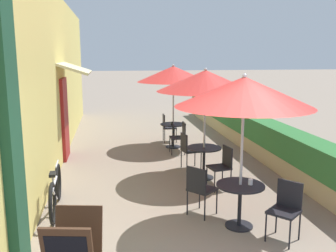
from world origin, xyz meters
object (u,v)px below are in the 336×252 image
(patio_umbrella_mid, at_px, (205,81))
(cafe_chair_far_left, at_px, (180,135))
(cafe_chair_mid_right, at_px, (188,148))
(patio_table_far, at_px, (173,131))
(coffee_cup_near, at_px, (250,182))
(coffee_cup_far, at_px, (172,123))
(cafe_chair_near_left, at_px, (200,187))
(patio_umbrella_near, at_px, (244,92))
(patio_umbrella_far, at_px, (173,74))
(patio_table_near, at_px, (240,197))
(bicycle_leaning, at_px, (55,191))
(cafe_chair_mid_left, at_px, (222,164))
(cafe_chair_far_right, at_px, (167,126))
(cafe_chair_near_right, at_px, (286,206))
(patio_table_mid, at_px, (204,156))

(patio_umbrella_mid, relative_size, cafe_chair_far_left, 2.78)
(cafe_chair_mid_right, distance_m, patio_table_far, 2.17)
(coffee_cup_near, bearing_deg, coffee_cup_far, 94.09)
(cafe_chair_near_left, relative_size, coffee_cup_far, 9.67)
(patio_umbrella_near, distance_m, patio_umbrella_far, 5.27)
(patio_table_near, distance_m, patio_umbrella_mid, 2.91)
(patio_umbrella_far, distance_m, cafe_chair_far_left, 1.78)
(cafe_chair_mid_right, height_order, patio_umbrella_far, patio_umbrella_far)
(patio_umbrella_far, relative_size, bicycle_leaning, 1.37)
(cafe_chair_far_left, bearing_deg, coffee_cup_far, 13.03)
(cafe_chair_mid_left, distance_m, bicycle_leaning, 3.26)
(cafe_chair_far_right, height_order, coffee_cup_far, cafe_chair_far_right)
(cafe_chair_near_left, distance_m, cafe_chair_mid_right, 2.63)
(patio_table_near, height_order, cafe_chair_far_right, cafe_chair_far_right)
(cafe_chair_near_right, xyz_separation_m, patio_umbrella_far, (-0.69, 5.76, 1.63))
(cafe_chair_near_left, xyz_separation_m, cafe_chair_mid_left, (0.77, 1.22, 0.00))
(patio_table_far, height_order, coffee_cup_far, coffee_cup_far)
(patio_table_near, xyz_separation_m, cafe_chair_mid_left, (0.24, 1.71, 0.01))
(cafe_chair_near_right, height_order, patio_table_mid, cafe_chair_near_right)
(coffee_cup_near, relative_size, patio_umbrella_far, 0.04)
(patio_umbrella_mid, xyz_separation_m, coffee_cup_far, (-0.25, 2.72, -1.40))
(patio_umbrella_near, bearing_deg, coffee_cup_far, 92.44)
(patio_table_near, relative_size, coffee_cup_near, 8.39)
(cafe_chair_near_left, relative_size, patio_table_far, 1.15)
(patio_table_far, distance_m, coffee_cup_far, 0.29)
(cafe_chair_mid_right, xyz_separation_m, cafe_chair_far_right, (-0.05, 2.89, 0.00))
(cafe_chair_near_left, relative_size, cafe_chair_far_left, 1.00)
(patio_table_near, xyz_separation_m, patio_table_mid, (0.03, 2.41, 0.00))
(patio_table_near, distance_m, cafe_chair_far_left, 4.55)
(patio_umbrella_mid, height_order, patio_table_far, patio_umbrella_mid)
(cafe_chair_far_left, bearing_deg, cafe_chair_near_right, -172.10)
(patio_table_near, height_order, cafe_chair_mid_left, cafe_chair_mid_left)
(patio_umbrella_near, distance_m, cafe_chair_far_right, 6.21)
(patio_umbrella_near, height_order, coffee_cup_far, patio_umbrella_near)
(cafe_chair_mid_left, bearing_deg, cafe_chair_mid_right, 6.08)
(cafe_chair_near_left, xyz_separation_m, patio_table_mid, (0.56, 1.91, -0.01))
(bicycle_leaning, bearing_deg, patio_table_far, 53.68)
(coffee_cup_near, bearing_deg, patio_table_near, 168.46)
(cafe_chair_far_right, bearing_deg, patio_table_far, 6.08)
(cafe_chair_mid_left, bearing_deg, patio_table_mid, 6.08)
(patio_umbrella_near, distance_m, bicycle_leaning, 3.62)
(patio_table_near, xyz_separation_m, bicycle_leaning, (-2.95, 1.09, -0.14))
(cafe_chair_near_left, bearing_deg, patio_table_near, 6.08)
(coffee_cup_far, bearing_deg, patio_table_mid, -84.69)
(coffee_cup_near, height_order, coffee_cup_far, same)
(coffee_cup_near, bearing_deg, bicycle_leaning, 160.18)
(patio_table_near, relative_size, patio_table_mid, 1.00)
(cafe_chair_mid_left, xyz_separation_m, cafe_chair_mid_right, (-0.41, 1.38, 0.00))
(cafe_chair_near_right, distance_m, cafe_chair_far_right, 6.52)
(coffee_cup_near, bearing_deg, patio_table_mid, 92.72)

